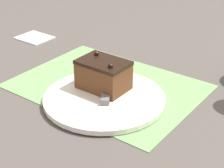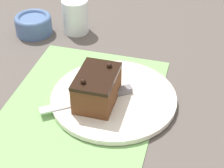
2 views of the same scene
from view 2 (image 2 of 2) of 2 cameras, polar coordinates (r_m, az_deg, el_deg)
The scene contains 7 objects.
ground_plane at distance 0.86m, azimuth -4.82°, elevation -3.62°, with size 3.00×3.00×0.00m, color #544C47.
placemat_woven at distance 0.85m, azimuth -4.83°, elevation -3.52°, with size 0.46×0.34×0.00m, color #7AB266.
cake_plate at distance 0.86m, azimuth 0.27°, elevation -2.13°, with size 0.29×0.29×0.01m.
chocolate_cake at distance 0.82m, azimuth -2.30°, elevation -0.60°, with size 0.12×0.08×0.08m.
serving_knife at distance 0.85m, azimuth -1.48°, elevation -1.78°, with size 0.14×0.19×0.01m.
drinking_glass at distance 1.12m, azimuth -5.59°, elevation 10.26°, with size 0.08×0.08×0.10m.
small_bowl at distance 1.14m, azimuth -11.88°, elevation 8.97°, with size 0.11×0.11×0.06m.
Camera 2 is at (0.60, 0.24, 0.56)m, focal length 60.00 mm.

